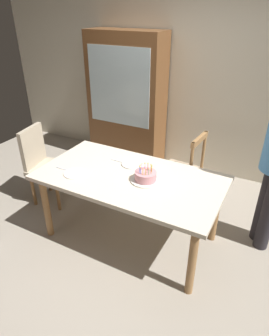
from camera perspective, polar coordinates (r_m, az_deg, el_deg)
The scene contains 11 objects.
ground at distance 3.26m, azimuth -0.79°, elevation -13.00°, with size 6.40×6.40×0.00m, color #9E9384.
back_wall at distance 4.23m, azimuth 11.78°, elevation 16.46°, with size 6.40×0.10×2.60m, color beige.
dining_table at distance 2.86m, azimuth -0.89°, elevation -3.01°, with size 1.76×0.95×0.75m.
birthday_cake at distance 2.72m, azimuth 2.15°, elevation -1.69°, with size 0.28×0.28×0.16m.
plate_near_celebrant at distance 2.90m, azimuth -11.39°, elevation -1.01°, with size 0.22×0.22×0.01m, color white.
plate_far_side at distance 3.01m, azimuth -0.40°, elevation 0.80°, with size 0.22×0.22×0.01m, color white.
fork_near_celebrant at distance 3.01m, azimuth -13.58°, elevation -0.18°, with size 0.18×0.02×0.01m, color silver.
fork_far_side at distance 3.07m, azimuth -3.09°, elevation 1.35°, with size 0.18×0.02×0.01m, color silver.
chair_spindle_back at distance 3.50m, azimuth 9.13°, elevation -0.83°, with size 0.47×0.47×0.95m.
chair_upholstered at distance 3.71m, azimuth -17.30°, elevation 1.22°, with size 0.51×0.51×0.95m.
china_cabinet at distance 4.40m, azimuth -1.52°, elevation 12.84°, with size 1.10×0.45×1.90m.
Camera 1 is at (1.18, -2.11, 2.19)m, focal length 31.52 mm.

